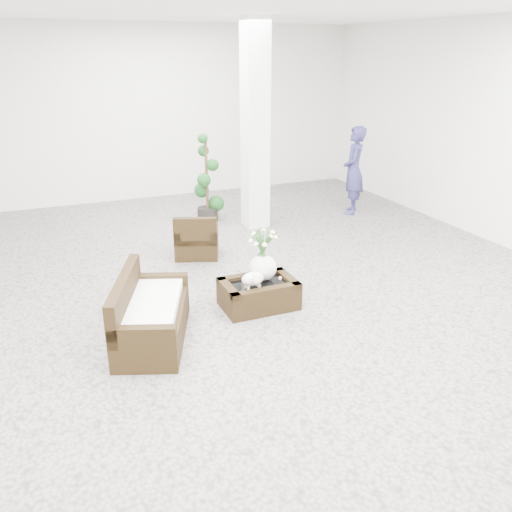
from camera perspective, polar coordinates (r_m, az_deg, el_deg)
name	(u,v)px	position (r m, az deg, el deg)	size (l,w,h in m)	color
ground	(253,298)	(6.83, -0.33, -4.57)	(11.00, 11.00, 0.00)	gray
column	(255,127)	(9.27, -0.09, 13.69)	(0.40, 0.40, 3.50)	white
coffee_table	(259,295)	(6.55, 0.28, -4.23)	(0.90, 0.60, 0.31)	#2F200D
sheep_figurine	(253,280)	(6.31, -0.36, -2.63)	(0.28, 0.23, 0.21)	white
planter_narcissus	(263,249)	(6.45, 0.76, 0.74)	(0.44, 0.44, 0.80)	white
tealight	(280,278)	(6.61, 2.61, -2.38)	(0.04, 0.04, 0.03)	white
armchair	(197,234)	(8.17, -6.41, 2.33)	(0.64, 0.61, 0.68)	#2F200D
loveseat	(152,309)	(5.85, -11.15, -5.59)	(1.39, 0.67, 0.74)	#2F200D
topiary	(207,179)	(9.74, -5.33, 8.25)	(0.42, 0.42, 1.58)	#133E15
shopper	(354,171)	(10.38, 10.47, 9.03)	(0.61, 0.40, 1.67)	navy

